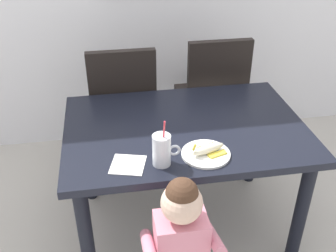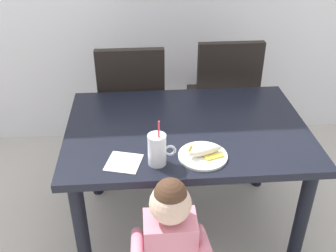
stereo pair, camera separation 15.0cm
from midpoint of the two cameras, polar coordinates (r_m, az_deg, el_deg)
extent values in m
plane|color=#B7B2A8|center=(2.53, 0.36, -13.90)|extent=(24.00, 24.00, 0.00)
cube|color=black|center=(2.09, 0.42, -0.44)|extent=(1.26, 0.87, 0.04)
cylinder|color=black|center=(2.04, -13.78, -15.68)|extent=(0.07, 0.07, 0.67)
cylinder|color=black|center=(2.20, 16.63, -11.94)|extent=(0.07, 0.07, 0.67)
cylinder|color=black|center=(2.57, -13.18, -4.14)|extent=(0.07, 0.07, 0.67)
cylinder|color=black|center=(2.70, 10.62, -1.91)|extent=(0.07, 0.07, 0.67)
cube|color=black|center=(2.80, -8.01, 2.26)|extent=(0.44, 0.44, 0.06)
cube|color=black|center=(2.49, -8.25, 5.45)|extent=(0.42, 0.05, 0.48)
cylinder|color=black|center=(3.09, -4.34, 0.37)|extent=(0.04, 0.04, 0.42)
cylinder|color=black|center=(3.08, -11.37, -0.24)|extent=(0.04, 0.04, 0.42)
cylinder|color=black|center=(2.77, -3.53, -3.64)|extent=(0.04, 0.04, 0.42)
cylinder|color=black|center=(2.77, -11.39, -4.33)|extent=(0.04, 0.04, 0.42)
cube|color=black|center=(2.93, 4.43, 3.95)|extent=(0.44, 0.44, 0.06)
cube|color=black|center=(2.64, 5.68, 7.15)|extent=(0.42, 0.05, 0.48)
cylinder|color=black|center=(3.25, 6.74, 1.97)|extent=(0.04, 0.04, 0.42)
cylinder|color=black|center=(3.17, 0.12, 1.42)|extent=(0.04, 0.04, 0.42)
cylinder|color=black|center=(2.94, 8.70, -1.64)|extent=(0.04, 0.04, 0.42)
cylinder|color=black|center=(2.86, 1.41, -2.35)|extent=(0.04, 0.04, 0.42)
cube|color=pink|center=(1.76, -0.71, -16.71)|extent=(0.22, 0.15, 0.30)
sphere|color=beige|center=(1.59, -0.76, -11.07)|extent=(0.17, 0.17, 0.17)
sphere|color=#472D1E|center=(1.56, -0.77, -9.81)|extent=(0.13, 0.13, 0.13)
cylinder|color=pink|center=(1.72, -5.44, -17.05)|extent=(0.05, 0.24, 0.13)
cylinder|color=pink|center=(1.74, 4.12, -15.92)|extent=(0.05, 0.24, 0.13)
cylinder|color=silver|center=(1.77, -3.37, -3.53)|extent=(0.08, 0.08, 0.15)
cylinder|color=#B2D184|center=(1.78, -3.34, -4.31)|extent=(0.07, 0.07, 0.08)
torus|color=silver|center=(1.78, -1.50, -3.56)|extent=(0.06, 0.01, 0.06)
cylinder|color=#E5333F|center=(1.72, -3.15, -1.79)|extent=(0.01, 0.08, 0.21)
cylinder|color=white|center=(1.86, 3.14, -4.09)|extent=(0.23, 0.23, 0.01)
ellipsoid|color=#F4EAC6|center=(1.85, 3.44, -3.37)|extent=(0.18, 0.09, 0.04)
cube|color=yellow|center=(1.85, 4.78, -4.10)|extent=(0.10, 0.06, 0.01)
cube|color=yellow|center=(1.89, 3.37, -3.05)|extent=(0.10, 0.06, 0.01)
cylinder|color=yellow|center=(1.80, 1.42, -3.14)|extent=(0.03, 0.02, 0.03)
cube|color=white|center=(1.82, -8.15, -5.59)|extent=(0.18, 0.18, 0.00)
camera|label=1|loc=(0.08, -92.19, -1.34)|focal=42.47mm
camera|label=2|loc=(0.08, 87.81, 1.34)|focal=42.47mm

